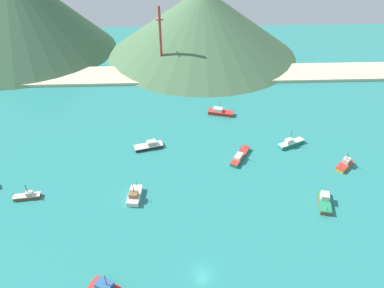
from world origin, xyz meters
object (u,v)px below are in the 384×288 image
fishing_boat_8 (345,164)px  radio_tower (161,42)px  fishing_boat_4 (149,146)px  fishing_boat_6 (291,143)px  fishing_boat_7 (220,112)px  fishing_boat_5 (324,201)px  fishing_boat_0 (134,195)px  fishing_boat_9 (27,196)px  fishing_boat_3 (240,156)px

fishing_boat_8 → radio_tower: radio_tower is taller
fishing_boat_4 → fishing_boat_6: 45.98m
fishing_boat_6 → fishing_boat_7: size_ratio=0.96×
fishing_boat_8 → fishing_boat_5: bearing=-127.0°
fishing_boat_0 → fishing_boat_9: fishing_boat_0 is taller
fishing_boat_5 → fishing_boat_9: size_ratio=1.21×
fishing_boat_6 → radio_tower: 70.70m
fishing_boat_3 → fishing_boat_7: 26.79m
fishing_boat_4 → fishing_boat_9: size_ratio=1.32×
fishing_boat_0 → fishing_boat_8: size_ratio=1.13×
fishing_boat_3 → fishing_boat_7: size_ratio=1.09×
fishing_boat_5 → radio_tower: bearing=119.3°
fishing_boat_0 → fishing_boat_4: 23.07m
fishing_boat_7 → fishing_boat_9: fishing_boat_7 is taller
fishing_boat_0 → fishing_boat_5: (50.58, -4.17, 0.02)m
fishing_boat_7 → fishing_boat_8: (34.27, -31.86, 0.00)m
fishing_boat_3 → fishing_boat_4: (-28.44, 6.64, 0.09)m
fishing_boat_7 → fishing_boat_8: bearing=-42.9°
fishing_boat_6 → fishing_boat_7: fishing_boat_6 is taller
fishing_boat_8 → radio_tower: 87.70m
fishing_boat_7 → fishing_boat_6: bearing=-44.5°
fishing_boat_9 → radio_tower: radio_tower is taller
fishing_boat_3 → fishing_boat_9: bearing=-165.9°
fishing_boat_8 → fishing_boat_4: bearing=168.6°
fishing_boat_4 → fishing_boat_6: bearing=-0.7°
fishing_boat_7 → fishing_boat_0: bearing=-122.9°
fishing_boat_4 → fishing_boat_6: (45.98, -0.56, 0.11)m
fishing_boat_3 → fishing_boat_9: size_ratio=1.47×
fishing_boat_3 → fishing_boat_6: bearing=19.1°
radio_tower → fishing_boat_4: bearing=-92.9°
fishing_boat_3 → radio_tower: (-25.69, 60.11, 14.71)m
fishing_boat_0 → fishing_boat_5: fishing_boat_0 is taller
fishing_boat_0 → radio_tower: 77.94m
fishing_boat_0 → fishing_boat_3: fishing_boat_3 is taller
fishing_boat_7 → fishing_boat_9: (-56.73, -41.68, -0.19)m
radio_tower → fishing_boat_7: bearing=-56.3°
fishing_boat_0 → fishing_boat_6: bearing=24.7°
fishing_boat_3 → fishing_boat_0: bearing=-152.4°
fishing_boat_5 → fishing_boat_7: (-22.85, 47.02, -0.06)m
fishing_boat_5 → fishing_boat_9: 79.76m
fishing_boat_8 → radio_tower: (-56.60, 65.40, 14.53)m
fishing_boat_5 → fishing_boat_7: bearing=115.9°
fishing_boat_6 → fishing_boat_9: bearing=-164.7°
fishing_boat_4 → fishing_boat_9: 38.40m
fishing_boat_6 → fishing_boat_3: bearing=-160.9°
fishing_boat_0 → fishing_boat_4: (2.65, 22.92, -0.12)m
fishing_boat_3 → fishing_boat_8: 31.36m
radio_tower → fishing_boat_6: bearing=-51.3°
fishing_boat_4 → fishing_boat_3: bearing=-13.1°
fishing_boat_5 → fishing_boat_6: size_ratio=0.94×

